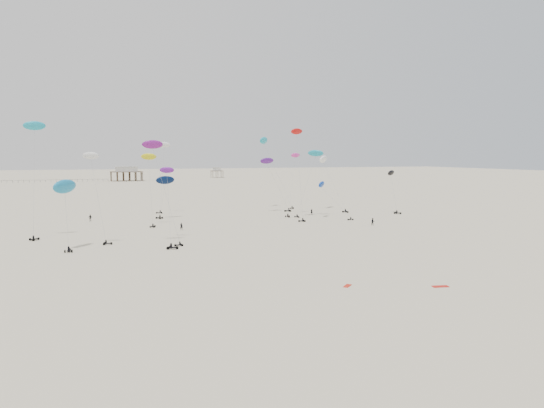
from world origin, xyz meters
name	(u,v)px	position (x,y,z in m)	size (l,w,h in m)	color
ground_plane	(181,197)	(0.00, 200.00, 0.00)	(900.00, 900.00, 0.00)	beige
pavilion_main	(126,175)	(-10.00, 350.00, 4.22)	(21.00, 13.00, 9.80)	brown
pavilion_small	(217,173)	(60.00, 380.00, 3.49)	(9.00, 7.00, 8.00)	brown
pier_fence	(43,181)	(-62.00, 350.00, 0.77)	(80.20, 0.20, 1.50)	black
rig_0	(313,162)	(24.05, 119.96, 15.56)	(9.92, 6.09, 19.38)	black
rig_1	(150,174)	(-22.54, 115.70, 12.87)	(4.23, 9.43, 18.20)	black
rig_2	(298,153)	(17.83, 116.34, 18.13)	(5.98, 12.91, 25.75)	black
rig_3	(292,181)	(19.33, 124.13, 10.00)	(8.36, 11.26, 19.64)	black
rig_4	(393,187)	(49.71, 118.07, 7.99)	(4.25, 6.81, 13.17)	black
rig_5	(34,152)	(-47.87, 103.38, 18.25)	(4.63, 8.06, 24.91)	black
rig_6	(327,167)	(36.06, 136.03, 13.72)	(5.53, 17.90, 19.97)	black
rig_7	(170,209)	(-22.40, 85.75, 6.83)	(4.40, 16.78, 19.60)	black
rig_8	(163,164)	(-15.29, 143.25, 14.91)	(5.22, 4.93, 21.59)	black
rig_9	(326,190)	(25.77, 114.68, 7.78)	(7.41, 11.80, 12.77)	black
rig_10	(97,188)	(-35.91, 89.91, 11.22)	(5.25, 4.40, 18.30)	black
rig_11	(157,163)	(-24.35, 87.75, 16.00)	(6.81, 8.62, 20.94)	black
rig_12	(272,172)	(16.65, 134.50, 12.34)	(9.90, 4.67, 16.98)	black
rig_13	(65,194)	(-41.63, 86.48, 10.36)	(5.40, 8.72, 13.20)	black
rig_14	(267,148)	(19.91, 148.13, 19.75)	(10.42, 12.92, 24.50)	black
rig_15	(164,186)	(-17.05, 129.21, 9.02)	(6.17, 4.55, 11.93)	black
spectator_0	(181,230)	(-16.90, 104.04, 0.00)	(0.73, 0.50, 2.02)	black
spectator_1	(373,225)	(29.69, 95.84, 0.00)	(1.05, 0.61, 2.15)	black
spectator_2	(90,221)	(-36.81, 128.45, 0.00)	(1.26, 0.68, 2.13)	black
spectator_3	(312,214)	(25.11, 123.13, 0.00)	(0.73, 0.50, 2.00)	black
grounded_kite_a	(440,287)	(6.20, 38.52, 0.00)	(2.20, 0.90, 0.08)	red
grounded_kite_b	(347,286)	(-5.37, 43.07, 0.00)	(1.80, 0.70, 0.07)	red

